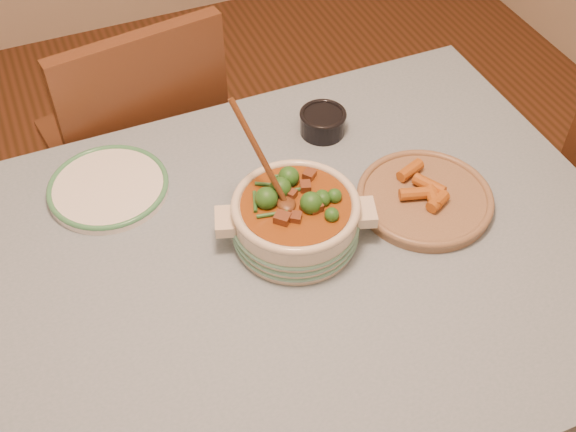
# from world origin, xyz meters

# --- Properties ---
(dining_table) EXTENTS (1.68, 1.08, 0.76)m
(dining_table) POSITION_xyz_m (0.00, 0.00, 0.66)
(dining_table) COLOR brown
(dining_table) RESTS_ON floor
(stew_casserole) EXTENTS (0.34, 0.32, 0.32)m
(stew_casserole) POSITION_xyz_m (0.15, 0.05, 0.82)
(stew_casserole) COLOR beige
(stew_casserole) RESTS_ON dining_table
(white_plate) EXTENTS (0.34, 0.34, 0.02)m
(white_plate) POSITION_xyz_m (-0.19, 0.34, 0.77)
(white_plate) COLOR white
(white_plate) RESTS_ON dining_table
(condiment_bowl) EXTENTS (0.12, 0.12, 0.06)m
(condiment_bowl) POSITION_xyz_m (0.35, 0.34, 0.79)
(condiment_bowl) COLOR black
(condiment_bowl) RESTS_ON dining_table
(fried_plate) EXTENTS (0.37, 0.37, 0.05)m
(fried_plate) POSITION_xyz_m (0.45, 0.03, 0.78)
(fried_plate) COLOR #977353
(fried_plate) RESTS_ON dining_table
(chair_far) EXTENTS (0.51, 0.51, 0.96)m
(chair_far) POSITION_xyz_m (-0.04, 0.73, 0.55)
(chair_far) COLOR #522B19
(chair_far) RESTS_ON floor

